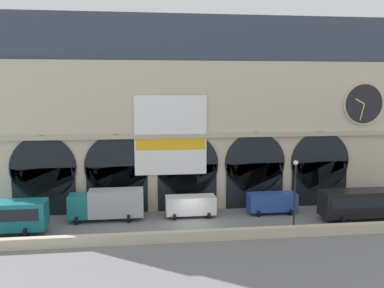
{
  "coord_description": "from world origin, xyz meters",
  "views": [
    {
      "loc": [
        -5.18,
        -39.58,
        13.63
      ],
      "look_at": [
        0.52,
        5.0,
        7.37
      ],
      "focal_mm": 39.13,
      "sensor_mm": 36.0,
      "label": 1
    }
  ],
  "objects_px": {
    "bus_east": "(373,202)",
    "box_truck_midwest": "(107,204)",
    "van_center": "(191,205)",
    "street_lamp_quayside": "(295,187)",
    "van_mideast": "(272,202)"
  },
  "relations": [
    {
      "from": "van_mideast",
      "to": "street_lamp_quayside",
      "type": "xyz_separation_m",
      "value": [
        0.07,
        -6.23,
        3.17
      ]
    },
    {
      "from": "bus_east",
      "to": "street_lamp_quayside",
      "type": "height_order",
      "value": "street_lamp_quayside"
    },
    {
      "from": "van_mideast",
      "to": "bus_east",
      "type": "relative_size",
      "value": 0.47
    },
    {
      "from": "box_truck_midwest",
      "to": "van_center",
      "type": "xyz_separation_m",
      "value": [
        8.56,
        -0.01,
        -0.45
      ]
    },
    {
      "from": "van_center",
      "to": "van_mideast",
      "type": "height_order",
      "value": "same"
    },
    {
      "from": "bus_east",
      "to": "van_center",
      "type": "bearing_deg",
      "value": 169.99
    },
    {
      "from": "street_lamp_quayside",
      "to": "bus_east",
      "type": "bearing_deg",
      "value": 16.89
    },
    {
      "from": "van_center",
      "to": "street_lamp_quayside",
      "type": "xyz_separation_m",
      "value": [
        8.91,
        -6.16,
        3.17
      ]
    },
    {
      "from": "bus_east",
      "to": "box_truck_midwest",
      "type": "bearing_deg",
      "value": 173.11
    },
    {
      "from": "van_mideast",
      "to": "bus_east",
      "type": "distance_m",
      "value": 10.2
    },
    {
      "from": "van_center",
      "to": "street_lamp_quayside",
      "type": "relative_size",
      "value": 0.75
    },
    {
      "from": "van_center",
      "to": "bus_east",
      "type": "distance_m",
      "value": 18.75
    },
    {
      "from": "van_mideast",
      "to": "van_center",
      "type": "bearing_deg",
      "value": -179.53
    },
    {
      "from": "box_truck_midwest",
      "to": "van_mideast",
      "type": "distance_m",
      "value": 17.41
    },
    {
      "from": "box_truck_midwest",
      "to": "street_lamp_quayside",
      "type": "bearing_deg",
      "value": -19.43
    }
  ]
}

